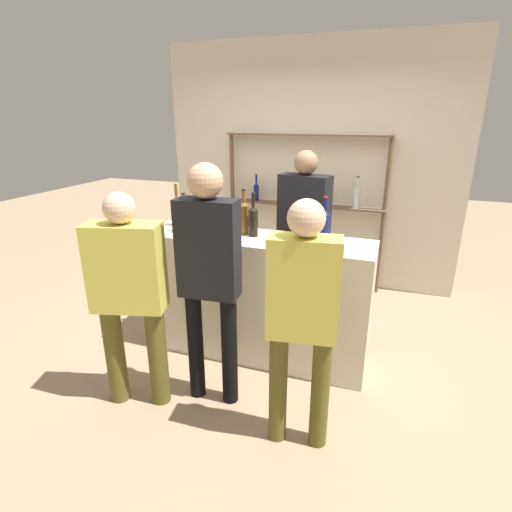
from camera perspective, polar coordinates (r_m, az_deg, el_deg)
ground_plane at (r=3.66m, az=0.00°, el=-13.42°), size 16.00×16.00×0.00m
bar_counter at (r=3.40m, az=0.00°, el=-5.91°), size 1.88×0.51×1.06m
back_wall at (r=4.89m, az=7.54°, el=12.47°), size 3.48×0.12×2.80m
back_shelf at (r=4.74m, az=7.11°, el=9.53°), size 1.88×0.18×1.79m
counter_bottle_0 at (r=3.59m, az=-11.17°, el=6.53°), size 0.07×0.07×0.38m
counter_bottle_1 at (r=3.38m, az=-10.14°, el=5.42°), size 0.08×0.08×0.33m
counter_bottle_2 at (r=3.27m, az=-1.75°, el=5.65°), size 0.08×0.08×0.37m
counter_bottle_3 at (r=3.20m, az=-0.40°, el=5.16°), size 0.07×0.07×0.36m
counter_bottle_4 at (r=3.11m, az=9.73°, el=4.47°), size 0.08×0.08×0.35m
ice_bucket at (r=3.32m, az=-6.87°, el=4.83°), size 0.24×0.24×0.19m
cork_jar at (r=3.03m, az=7.20°, el=3.03°), size 0.14×0.14×0.15m
customer_right at (r=2.32m, az=6.64°, el=-7.74°), size 0.43×0.24×1.58m
customer_center at (r=2.66m, az=-6.74°, el=-1.76°), size 0.42×0.23×1.72m
customer_left at (r=2.81m, az=-17.73°, el=-4.55°), size 0.52×0.34×1.54m
server_behind_counter at (r=3.87m, az=6.79°, el=4.37°), size 0.51×0.30×1.69m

